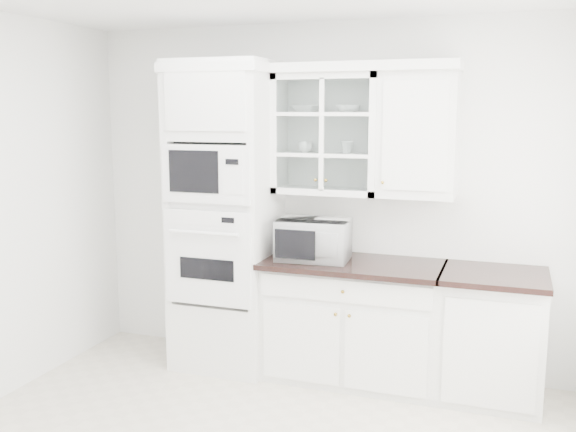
% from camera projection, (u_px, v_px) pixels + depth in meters
% --- Properties ---
extents(room_shell, '(4.00, 3.50, 2.70)m').
position_uv_depth(room_shell, '(269.00, 153.00, 3.77)').
color(room_shell, white).
rests_on(room_shell, ground).
extents(oven_column, '(0.76, 0.68, 2.40)m').
position_uv_depth(oven_column, '(226.00, 217.00, 5.03)').
color(oven_column, white).
rests_on(oven_column, ground).
extents(base_cabinet_run, '(1.32, 0.67, 0.92)m').
position_uv_depth(base_cabinet_run, '(353.00, 320.00, 4.84)').
color(base_cabinet_run, white).
rests_on(base_cabinet_run, ground).
extents(extra_base_cabinet, '(0.72, 0.67, 0.92)m').
position_uv_depth(extra_base_cabinet, '(491.00, 335.00, 4.51)').
color(extra_base_cabinet, white).
rests_on(extra_base_cabinet, ground).
extents(upper_cabinet_glass, '(0.80, 0.33, 0.90)m').
position_uv_depth(upper_cabinet_glass, '(328.00, 134.00, 4.83)').
color(upper_cabinet_glass, white).
rests_on(upper_cabinet_glass, room_shell).
extents(upper_cabinet_solid, '(0.55, 0.33, 0.90)m').
position_uv_depth(upper_cabinet_solid, '(418.00, 135.00, 4.60)').
color(upper_cabinet_solid, white).
rests_on(upper_cabinet_solid, room_shell).
extents(crown_molding, '(2.14, 0.38, 0.07)m').
position_uv_depth(crown_molding, '(314.00, 68.00, 4.76)').
color(crown_molding, white).
rests_on(crown_molding, room_shell).
extents(countertop_microwave, '(0.56, 0.48, 0.31)m').
position_uv_depth(countertop_microwave, '(314.00, 239.00, 4.80)').
color(countertop_microwave, white).
rests_on(countertop_microwave, base_cabinet_run).
extents(bowl_a, '(0.29, 0.29, 0.06)m').
position_uv_depth(bowl_a, '(308.00, 109.00, 4.86)').
color(bowl_a, white).
rests_on(bowl_a, upper_cabinet_glass).
extents(bowl_b, '(0.20, 0.20, 0.06)m').
position_uv_depth(bowl_b, '(348.00, 109.00, 4.75)').
color(bowl_b, white).
rests_on(bowl_b, upper_cabinet_glass).
extents(cup_a, '(0.13, 0.13, 0.08)m').
position_uv_depth(cup_a, '(306.00, 147.00, 4.90)').
color(cup_a, white).
rests_on(cup_a, upper_cabinet_glass).
extents(cup_b, '(0.11, 0.11, 0.09)m').
position_uv_depth(cup_b, '(347.00, 147.00, 4.79)').
color(cup_b, white).
rests_on(cup_b, upper_cabinet_glass).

